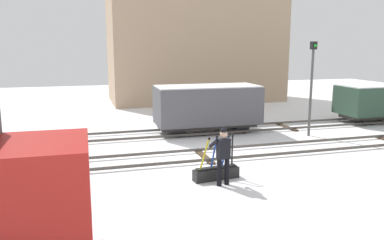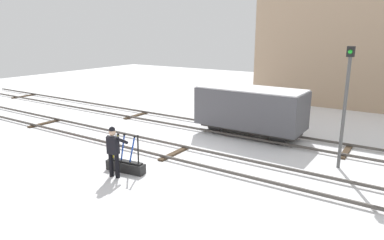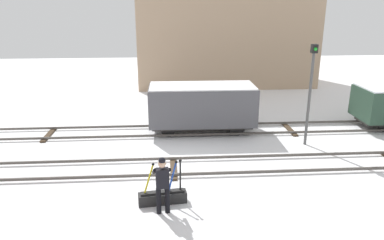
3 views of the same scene
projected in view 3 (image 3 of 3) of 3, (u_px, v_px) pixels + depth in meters
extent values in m
plane|color=white|center=(173.00, 169.00, 13.96)|extent=(60.00, 60.00, 0.00)
cube|color=#4C4742|center=(174.00, 174.00, 13.24)|extent=(44.00, 0.07, 0.10)
cube|color=#4C4742|center=(173.00, 158.00, 14.60)|extent=(44.00, 0.07, 0.10)
cube|color=#423323|center=(173.00, 168.00, 13.95)|extent=(0.24, 1.94, 0.08)
cube|color=#4C4742|center=(172.00, 135.00, 17.16)|extent=(44.00, 0.07, 0.10)
cube|color=#4C4742|center=(171.00, 125.00, 18.53)|extent=(44.00, 0.07, 0.10)
cube|color=#423323|center=(49.00, 135.00, 17.49)|extent=(0.24, 1.94, 0.08)
cube|color=#423323|center=(289.00, 129.00, 18.26)|extent=(0.24, 1.94, 0.08)
cube|color=black|center=(163.00, 198.00, 11.56)|extent=(1.55, 0.55, 0.36)
cube|color=black|center=(162.00, 192.00, 11.49)|extent=(1.38, 0.37, 0.06)
cylinder|color=yellow|center=(149.00, 180.00, 11.27)|extent=(0.37, 0.10, 1.02)
sphere|color=black|center=(153.00, 164.00, 11.15)|extent=(0.09, 0.09, 0.09)
cylinder|color=#1E47B7|center=(159.00, 178.00, 11.33)|extent=(0.27, 0.09, 1.04)
sphere|color=black|center=(162.00, 163.00, 11.19)|extent=(0.09, 0.09, 0.09)
cylinder|color=#1E47B7|center=(172.00, 177.00, 11.40)|extent=(0.32, 0.09, 1.03)
sphere|color=black|center=(176.00, 162.00, 11.27)|extent=(0.09, 0.09, 0.09)
cylinder|color=black|center=(180.00, 176.00, 11.45)|extent=(0.07, 0.06, 1.05)
sphere|color=black|center=(180.00, 161.00, 11.29)|extent=(0.09, 0.09, 0.09)
cylinder|color=black|center=(159.00, 201.00, 10.92)|extent=(0.15, 0.15, 0.85)
cylinder|color=black|center=(167.00, 200.00, 10.97)|extent=(0.15, 0.15, 0.85)
cube|color=black|center=(162.00, 178.00, 10.72)|extent=(0.41, 0.29, 0.60)
sphere|color=tan|center=(162.00, 164.00, 10.58)|extent=(0.23, 0.23, 0.23)
sphere|color=black|center=(162.00, 161.00, 10.55)|extent=(0.21, 0.21, 0.21)
cylinder|color=black|center=(154.00, 171.00, 10.87)|extent=(0.18, 0.55, 0.39)
cylinder|color=black|center=(168.00, 170.00, 10.95)|extent=(0.18, 0.56, 0.37)
cylinder|color=#4C4C4C|center=(309.00, 100.00, 15.80)|extent=(0.12, 0.12, 4.06)
cube|color=black|center=(314.00, 49.00, 15.12)|extent=(0.24, 0.24, 0.36)
sphere|color=green|center=(316.00, 49.00, 15.00)|extent=(0.14, 0.14, 0.14)
cube|color=tan|center=(225.00, 14.00, 27.79)|extent=(13.05, 6.16, 10.48)
cylinder|color=black|center=(372.00, 117.00, 19.06)|extent=(0.70, 0.10, 0.70)
cube|color=#2D2B28|center=(202.00, 124.00, 17.86)|extent=(4.79, 1.34, 0.20)
cube|color=#4C4C51|center=(202.00, 105.00, 17.56)|extent=(5.06, 2.20, 1.78)
cube|color=white|center=(202.00, 86.00, 17.28)|extent=(4.95, 2.11, 0.06)
cylinder|color=black|center=(168.00, 130.00, 17.23)|extent=(0.70, 0.11, 0.70)
cylinder|color=black|center=(168.00, 122.00, 18.35)|extent=(0.70, 0.11, 0.70)
cylinder|color=black|center=(237.00, 128.00, 17.41)|extent=(0.70, 0.11, 0.70)
cylinder|color=black|center=(233.00, 121.00, 18.53)|extent=(0.70, 0.11, 0.70)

